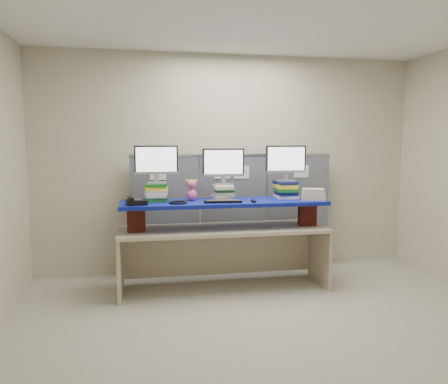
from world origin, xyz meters
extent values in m
cube|color=beige|center=(0.00, 0.00, 1.40)|extent=(5.00, 4.00, 2.80)
cube|color=#B2AD9B|center=(0.00, 0.00, 0.00)|extent=(5.00, 4.00, 0.01)
cube|color=white|center=(0.00, 0.00, 2.80)|extent=(5.00, 4.00, 0.01)
cube|color=#515560|center=(-0.87, 1.78, 0.75)|extent=(0.85, 0.05, 1.50)
cube|color=#515560|center=(0.00, 1.78, 0.75)|extent=(0.85, 0.05, 1.50)
cube|color=#515560|center=(0.87, 1.78, 0.75)|extent=(0.85, 0.05, 1.50)
cube|color=#AFB2B6|center=(0.00, 1.78, 1.51)|extent=(2.60, 0.06, 0.03)
cube|color=white|center=(-0.95, 1.75, 1.30)|extent=(0.20, 0.00, 0.16)
cube|color=white|center=(-0.15, 1.75, 1.30)|extent=(0.20, 0.00, 0.16)
cube|color=white|center=(0.10, 1.75, 1.30)|extent=(0.20, 0.00, 0.16)
cube|color=white|center=(0.90, 1.75, 1.30)|extent=(0.20, 0.00, 0.16)
cube|color=#C3B195|center=(-0.25, 1.15, 0.70)|extent=(2.37, 0.73, 0.04)
cube|color=#C3B195|center=(-1.41, 1.18, 0.34)|extent=(0.05, 0.64, 0.68)
cube|color=#C3B195|center=(0.91, 1.13, 0.34)|extent=(0.05, 0.64, 0.68)
cube|color=maroon|center=(-1.22, 1.12, 0.85)|extent=(0.20, 0.11, 0.27)
cube|color=maroon|center=(0.72, 1.09, 0.85)|extent=(0.20, 0.11, 0.27)
cube|color=navy|center=(-0.25, 1.15, 1.00)|extent=(2.31, 0.62, 0.04)
cube|color=#1B6722|center=(-0.99, 1.28, 1.05)|extent=(0.23, 0.27, 0.05)
cube|color=silver|center=(-1.00, 1.29, 1.09)|extent=(0.23, 0.30, 0.03)
cube|color=silver|center=(-0.99, 1.28, 1.13)|extent=(0.26, 0.28, 0.05)
cube|color=yellow|center=(-1.00, 1.30, 1.17)|extent=(0.26, 0.29, 0.04)
cube|color=#1B6722|center=(-1.00, 1.30, 1.21)|extent=(0.23, 0.28, 0.04)
cube|color=silver|center=(-0.24, 1.27, 1.05)|extent=(0.23, 0.27, 0.05)
cube|color=silver|center=(-0.23, 1.27, 1.09)|extent=(0.24, 0.29, 0.04)
cube|color=#1B6722|center=(-0.22, 1.28, 1.13)|extent=(0.23, 0.29, 0.03)
cube|color=silver|center=(-0.24, 1.26, 1.17)|extent=(0.23, 0.31, 0.04)
cube|color=silver|center=(0.52, 1.27, 1.04)|extent=(0.26, 0.31, 0.03)
cube|color=#101A4A|center=(0.52, 1.25, 1.08)|extent=(0.22, 0.27, 0.04)
cube|color=#1B6722|center=(0.52, 1.26, 1.12)|extent=(0.26, 0.31, 0.04)
cube|color=yellow|center=(0.51, 1.25, 1.16)|extent=(0.24, 0.29, 0.04)
cube|color=#101A4A|center=(0.51, 1.27, 1.20)|extent=(0.22, 0.30, 0.04)
cube|color=#A4A4A9|center=(-0.99, 1.29, 1.23)|extent=(0.21, 0.14, 0.01)
cube|color=#A4A4A9|center=(-0.99, 1.29, 1.28)|extent=(0.05, 0.04, 0.09)
cube|color=black|center=(-0.99, 1.29, 1.49)|extent=(0.48, 0.04, 0.32)
cube|color=white|center=(-0.99, 1.27, 1.49)|extent=(0.44, 0.01, 0.28)
cube|color=#A4A4A9|center=(-0.23, 1.27, 1.20)|extent=(0.21, 0.14, 0.01)
cube|color=#A4A4A9|center=(-0.23, 1.27, 1.25)|extent=(0.05, 0.04, 0.09)
cube|color=black|center=(-0.23, 1.27, 1.45)|extent=(0.48, 0.04, 0.32)
cube|color=white|center=(-0.23, 1.25, 1.45)|extent=(0.44, 0.01, 0.28)
cube|color=#A4A4A9|center=(0.51, 1.26, 1.23)|extent=(0.21, 0.14, 0.01)
cube|color=#A4A4A9|center=(0.51, 1.26, 1.28)|extent=(0.05, 0.04, 0.09)
cube|color=black|center=(0.51, 1.26, 1.48)|extent=(0.48, 0.04, 0.32)
cube|color=white|center=(0.51, 1.24, 1.48)|extent=(0.44, 0.01, 0.28)
cube|color=black|center=(-0.29, 1.03, 1.04)|extent=(0.42, 0.17, 0.02)
cube|color=#323335|center=(-0.29, 1.03, 1.05)|extent=(0.36, 0.12, 0.00)
ellipsoid|color=black|center=(0.05, 0.98, 1.04)|extent=(0.09, 0.12, 0.03)
cube|color=black|center=(-1.21, 1.04, 1.05)|extent=(0.23, 0.21, 0.05)
cube|color=#323335|center=(-1.21, 1.04, 1.08)|extent=(0.12, 0.12, 0.01)
cube|color=black|center=(-1.27, 1.03, 1.09)|extent=(0.07, 0.19, 0.04)
torus|color=black|center=(-0.77, 1.05, 1.03)|extent=(0.22, 0.22, 0.02)
ellipsoid|color=pink|center=(-0.60, 1.25, 1.09)|extent=(0.12, 0.11, 0.13)
sphere|color=pink|center=(-0.60, 1.25, 1.21)|extent=(0.11, 0.11, 0.11)
sphere|color=gold|center=(-0.65, 1.25, 1.24)|extent=(0.05, 0.05, 0.05)
sphere|color=gold|center=(-0.55, 1.25, 1.24)|extent=(0.05, 0.05, 0.05)
cube|color=beige|center=(0.77, 1.04, 1.04)|extent=(0.32, 0.29, 0.03)
cube|color=beige|center=(0.77, 1.04, 1.07)|extent=(0.31, 0.27, 0.03)
cube|color=beige|center=(0.77, 1.04, 1.10)|extent=(0.29, 0.26, 0.03)
cube|color=beige|center=(0.77, 1.04, 1.14)|extent=(0.28, 0.25, 0.03)
camera|label=1|loc=(-1.20, -3.61, 1.70)|focal=35.00mm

